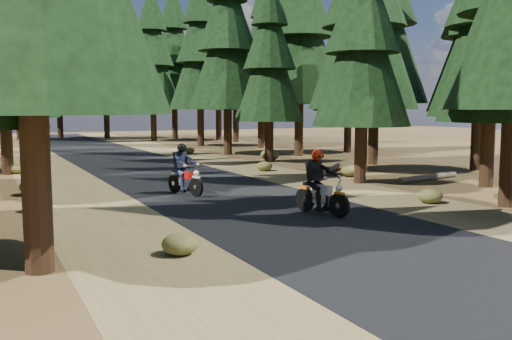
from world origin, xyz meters
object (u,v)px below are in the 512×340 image
(rider_lead, at_px, (322,193))
(rider_follow, at_px, (185,178))
(log_far, at_px, (428,177))
(log_near, at_px, (326,171))

(rider_lead, relative_size, rider_follow, 1.03)
(rider_lead, bearing_deg, rider_follow, -80.32)
(log_far, bearing_deg, rider_follow, 166.09)
(log_near, distance_m, log_far, 4.49)
(rider_lead, height_order, rider_follow, rider_lead)
(log_near, xyz_separation_m, rider_follow, (-7.67, -3.00, 0.43))
(log_near, distance_m, rider_follow, 8.25)
(rider_lead, distance_m, rider_follow, 5.62)
(log_far, bearing_deg, rider_lead, -161.32)
(log_near, bearing_deg, rider_lead, -169.26)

